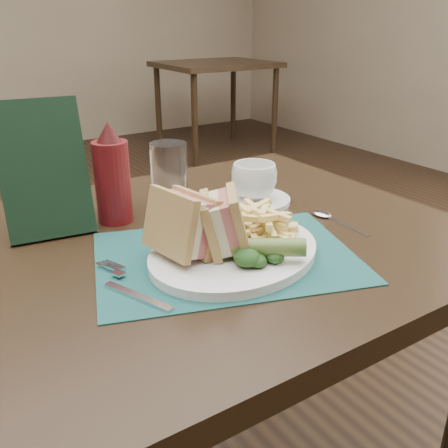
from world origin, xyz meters
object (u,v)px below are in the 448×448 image
at_px(plate, 234,252).
at_px(coffee_cup, 254,181).
at_px(placemat, 226,257).
at_px(drinking_glass, 169,176).
at_px(table_bg_right, 216,108).
at_px(table_main, 207,401).
at_px(check_presenter, 43,169).
at_px(ketchup_bottle, 112,173).
at_px(sandwich_half_b, 211,222).
at_px(saucer, 254,200).
at_px(sandwich_half_a, 170,227).

xyz_separation_m(plate, coffee_cup, (0.17, 0.19, 0.04)).
relative_size(placemat, coffee_cup, 4.39).
relative_size(placemat, drinking_glass, 3.11).
bearing_deg(coffee_cup, table_bg_right, 59.25).
bearing_deg(placemat, drinking_glass, 82.86).
xyz_separation_m(table_main, check_presenter, (-0.22, 0.16, 0.49)).
bearing_deg(table_main, ketchup_bottle, 126.27).
distance_m(plate, check_presenter, 0.35).
height_order(plate, sandwich_half_b, sandwich_half_b).
xyz_separation_m(plate, saucer, (0.17, 0.19, -0.00)).
distance_m(coffee_cup, drinking_glass, 0.17).
height_order(coffee_cup, ketchup_bottle, ketchup_bottle).
relative_size(table_bg_right, coffee_cup, 9.76).
distance_m(table_main, saucer, 0.42).
relative_size(placemat, check_presenter, 1.72).
distance_m(table_bg_right, check_presenter, 3.53).
bearing_deg(table_bg_right, coffee_cup, -120.75).
bearing_deg(coffee_cup, table_main, -153.60).
xyz_separation_m(ketchup_bottle, check_presenter, (-0.12, 0.01, 0.02)).
bearing_deg(table_main, plate, -93.88).
xyz_separation_m(table_main, plate, (-0.01, -0.10, 0.38)).
bearing_deg(table_main, table_bg_right, 57.59).
relative_size(table_main, drinking_glass, 6.92).
relative_size(plate, sandwich_half_b, 3.12).
xyz_separation_m(table_main, placemat, (-0.02, -0.10, 0.38)).
height_order(table_bg_right, coffee_cup, coffee_cup).
distance_m(sandwich_half_a, coffee_cup, 0.32).
relative_size(plate, drinking_glass, 2.31).
bearing_deg(saucer, ketchup_bottle, 167.32).
distance_m(placemat, plate, 0.02).
height_order(plate, coffee_cup, coffee_cup).
distance_m(placemat, sandwich_half_b, 0.07).
relative_size(table_main, ketchup_bottle, 4.84).
bearing_deg(table_main, sandwich_half_b, -114.92).
relative_size(placemat, sandwich_half_b, 4.21).
height_order(table_main, saucer, saucer).
distance_m(saucer, ketchup_bottle, 0.29).
height_order(table_main, coffee_cup, coffee_cup).
bearing_deg(ketchup_bottle, table_bg_right, 54.80).
xyz_separation_m(sandwich_half_a, drinking_glass, (0.12, 0.24, -0.00)).
relative_size(plate, check_presenter, 1.27).
relative_size(saucer, check_presenter, 0.64).
height_order(placemat, coffee_cup, coffee_cup).
height_order(table_main, plate, plate).
bearing_deg(saucer, plate, -132.95).
bearing_deg(plate, placemat, 129.68).
bearing_deg(placemat, check_presenter, 128.59).
height_order(drinking_glass, check_presenter, check_presenter).
bearing_deg(sandwich_half_b, plate, 14.99).
relative_size(sandwich_half_a, check_presenter, 0.44).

